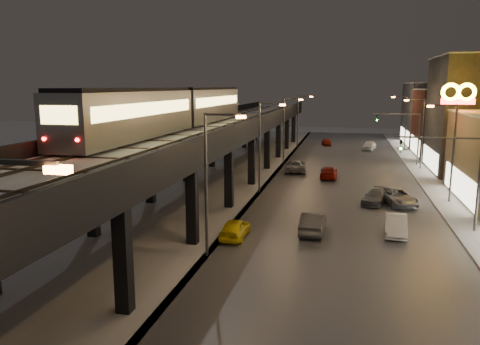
{
  "coord_description": "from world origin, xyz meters",
  "views": [
    {
      "loc": [
        7.58,
        -13.85,
        10.56
      ],
      "look_at": [
        0.89,
        15.41,
        5.0
      ],
      "focal_mm": 35.0,
      "sensor_mm": 36.0,
      "label": 1
    }
  ],
  "objects_px": {
    "car_onc_white": "(376,198)",
    "car_taxi": "(235,229)",
    "car_near_white": "(313,223)",
    "car_onc_red": "(369,146)",
    "car_onc_silver": "(396,226)",
    "car_mid_dark": "(329,173)",
    "car_far_white": "(326,142)",
    "subway_train": "(177,108)",
    "car_onc_dark": "(398,197)",
    "car_mid_silver": "(296,166)"
  },
  "relations": [
    {
      "from": "car_onc_white",
      "to": "car_taxi",
      "type": "bearing_deg",
      "value": -111.05
    },
    {
      "from": "car_taxi",
      "to": "car_near_white",
      "type": "distance_m",
      "value": 5.75
    },
    {
      "from": "car_onc_white",
      "to": "car_onc_red",
      "type": "distance_m",
      "value": 37.38
    },
    {
      "from": "car_onc_white",
      "to": "car_onc_silver",
      "type": "bearing_deg",
      "value": -65.64
    },
    {
      "from": "car_mid_dark",
      "to": "car_far_white",
      "type": "xyz_separation_m",
      "value": [
        -1.65,
        31.13,
        -0.04
      ]
    },
    {
      "from": "subway_train",
      "to": "car_near_white",
      "type": "relative_size",
      "value": 8.43
    },
    {
      "from": "car_near_white",
      "to": "car_onc_dark",
      "type": "distance_m",
      "value": 12.04
    },
    {
      "from": "car_onc_silver",
      "to": "car_taxi",
      "type": "bearing_deg",
      "value": -159.71
    },
    {
      "from": "car_onc_red",
      "to": "car_onc_silver",
      "type": "bearing_deg",
      "value": -77.5
    },
    {
      "from": "car_taxi",
      "to": "car_mid_dark",
      "type": "bearing_deg",
      "value": -102.43
    },
    {
      "from": "subway_train",
      "to": "car_mid_dark",
      "type": "distance_m",
      "value": 19.63
    },
    {
      "from": "car_near_white",
      "to": "car_onc_silver",
      "type": "relative_size",
      "value": 1.07
    },
    {
      "from": "car_onc_dark",
      "to": "car_onc_white",
      "type": "distance_m",
      "value": 1.89
    },
    {
      "from": "car_taxi",
      "to": "car_onc_dark",
      "type": "xyz_separation_m",
      "value": [
        12.06,
        12.3,
        0.03
      ]
    },
    {
      "from": "car_mid_silver",
      "to": "car_taxi",
      "type": "bearing_deg",
      "value": 81.7
    },
    {
      "from": "car_onc_red",
      "to": "car_onc_dark",
      "type": "bearing_deg",
      "value": -75.99
    },
    {
      "from": "car_mid_dark",
      "to": "car_onc_silver",
      "type": "xyz_separation_m",
      "value": [
        5.53,
        -20.1,
        0.03
      ]
    },
    {
      "from": "car_onc_dark",
      "to": "car_onc_red",
      "type": "bearing_deg",
      "value": 73.61
    },
    {
      "from": "subway_train",
      "to": "car_mid_silver",
      "type": "height_order",
      "value": "subway_train"
    },
    {
      "from": "car_near_white",
      "to": "car_onc_dark",
      "type": "xyz_separation_m",
      "value": [
        6.83,
        9.92,
        -0.04
      ]
    },
    {
      "from": "subway_train",
      "to": "car_near_white",
      "type": "height_order",
      "value": "subway_train"
    },
    {
      "from": "car_taxi",
      "to": "car_onc_silver",
      "type": "relative_size",
      "value": 0.93
    },
    {
      "from": "subway_train",
      "to": "car_onc_red",
      "type": "relative_size",
      "value": 8.64
    },
    {
      "from": "car_near_white",
      "to": "car_mid_dark",
      "type": "height_order",
      "value": "car_near_white"
    },
    {
      "from": "car_near_white",
      "to": "subway_train",
      "type": "bearing_deg",
      "value": -33.96
    },
    {
      "from": "car_mid_silver",
      "to": "car_onc_silver",
      "type": "height_order",
      "value": "car_mid_silver"
    },
    {
      "from": "car_onc_silver",
      "to": "car_near_white",
      "type": "bearing_deg",
      "value": -167.54
    },
    {
      "from": "car_onc_silver",
      "to": "car_onc_dark",
      "type": "xyz_separation_m",
      "value": [
        0.99,
        9.04,
        0.01
      ]
    },
    {
      "from": "car_mid_dark",
      "to": "car_onc_dark",
      "type": "distance_m",
      "value": 12.85
    },
    {
      "from": "car_near_white",
      "to": "car_mid_silver",
      "type": "xyz_separation_m",
      "value": [
        -3.88,
        24.36,
        -0.01
      ]
    },
    {
      "from": "car_mid_dark",
      "to": "car_far_white",
      "type": "distance_m",
      "value": 31.17
    },
    {
      "from": "car_mid_dark",
      "to": "car_onc_white",
      "type": "xyz_separation_m",
      "value": [
        4.64,
        -11.13,
        -0.05
      ]
    },
    {
      "from": "car_onc_silver",
      "to": "car_onc_red",
      "type": "xyz_separation_m",
      "value": [
        0.07,
        46.34,
        0.05
      ]
    },
    {
      "from": "car_taxi",
      "to": "car_onc_red",
      "type": "distance_m",
      "value": 50.84
    },
    {
      "from": "car_near_white",
      "to": "car_onc_red",
      "type": "distance_m",
      "value": 47.6
    },
    {
      "from": "subway_train",
      "to": "car_taxi",
      "type": "distance_m",
      "value": 17.05
    },
    {
      "from": "car_onc_dark",
      "to": "car_mid_silver",
      "type": "bearing_deg",
      "value": 108.77
    },
    {
      "from": "subway_train",
      "to": "car_near_white",
      "type": "bearing_deg",
      "value": -35.62
    },
    {
      "from": "car_mid_dark",
      "to": "car_onc_white",
      "type": "distance_m",
      "value": 12.06
    },
    {
      "from": "car_onc_red",
      "to": "car_onc_white",
      "type": "bearing_deg",
      "value": -78.88
    },
    {
      "from": "car_mid_silver",
      "to": "car_onc_dark",
      "type": "height_order",
      "value": "car_mid_silver"
    },
    {
      "from": "car_mid_silver",
      "to": "car_onc_silver",
      "type": "bearing_deg",
      "value": 107.07
    },
    {
      "from": "car_far_white",
      "to": "car_onc_silver",
      "type": "relative_size",
      "value": 0.87
    },
    {
      "from": "subway_train",
      "to": "car_onc_dark",
      "type": "height_order",
      "value": "subway_train"
    },
    {
      "from": "car_mid_dark",
      "to": "car_onc_dark",
      "type": "height_order",
      "value": "car_onc_dark"
    },
    {
      "from": "car_onc_red",
      "to": "car_mid_silver",
      "type": "bearing_deg",
      "value": -100.58
    },
    {
      "from": "car_onc_white",
      "to": "car_far_white",
      "type": "bearing_deg",
      "value": 117.16
    },
    {
      "from": "subway_train",
      "to": "car_mid_silver",
      "type": "relative_size",
      "value": 7.17
    },
    {
      "from": "car_mid_silver",
      "to": "car_onc_white",
      "type": "distance_m",
      "value": 16.98
    },
    {
      "from": "car_onc_white",
      "to": "car_onc_red",
      "type": "height_order",
      "value": "car_onc_red"
    }
  ]
}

